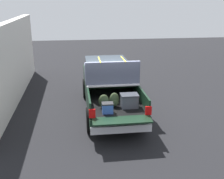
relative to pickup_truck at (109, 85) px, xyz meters
The scene contains 3 objects.
ground_plane 1.03m from the pickup_truck, behind, with size 40.00×40.00×0.00m, color black.
pickup_truck is the anchor object (origin of this frame).
building_facade 4.37m from the pickup_truck, 69.57° to the left, with size 9.98×0.36×3.44m, color silver.
Camera 1 is at (-10.47, 1.31, 4.40)m, focal length 44.77 mm.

